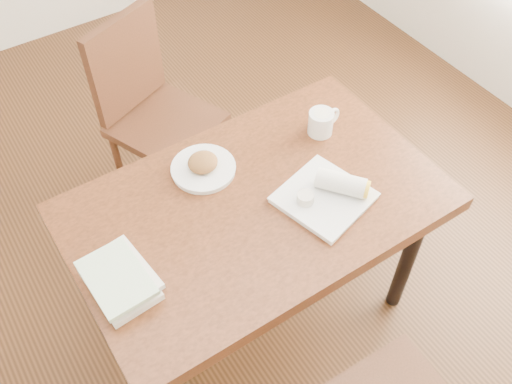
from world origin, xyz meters
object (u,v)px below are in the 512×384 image
table (256,216)px  plate_scone (203,166)px  plate_burrito (330,193)px  chair_far (151,105)px  coffee_mug (322,122)px  book_stack (119,279)px

table → plate_scone: size_ratio=5.47×
plate_burrito → chair_far: bearing=102.2°
chair_far → plate_burrito: bearing=-77.8°
plate_burrito → table: bearing=149.9°
plate_scone → coffee_mug: size_ratio=1.66×
plate_scone → book_stack: (-0.44, -0.27, 0.01)m
coffee_mug → book_stack: size_ratio=0.53×
plate_scone → table: bearing=-70.4°
book_stack → chair_far: bearing=60.3°
table → plate_scone: 0.26m
book_stack → table: bearing=5.3°
plate_scone → plate_burrito: bearing=-49.6°
chair_far → coffee_mug: size_ratio=6.81×
table → plate_burrito: bearing=-30.1°
chair_far → plate_burrito: size_ratio=2.84×
chair_far → plate_burrito: 1.04m
table → coffee_mug: size_ratio=9.06×
chair_far → plate_scone: 0.69m
chair_far → plate_scone: chair_far is taller
book_stack → coffee_mug: bearing=12.4°
plate_burrito → book_stack: bearing=174.1°
table → chair_far: 0.88m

